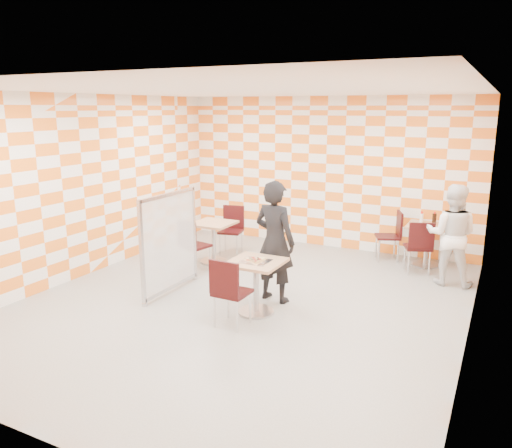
{
  "coord_description": "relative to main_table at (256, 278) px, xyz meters",
  "views": [
    {
      "loc": [
        3.24,
        -6.0,
        2.77
      ],
      "look_at": [
        0.1,
        0.2,
        1.15
      ],
      "focal_mm": 35.0,
      "sensor_mm": 36.0,
      "label": 1
    }
  ],
  "objects": [
    {
      "name": "second_table",
      "position": [
        1.76,
        3.29,
        0.0
      ],
      "size": [
        0.7,
        0.7,
        0.75
      ],
      "color": "tan",
      "rests_on": "ground"
    },
    {
      "name": "room_shell",
      "position": [
        -0.32,
        0.78,
        0.99
      ],
      "size": [
        7.0,
        7.0,
        7.0
      ],
      "color": "#979791",
      "rests_on": "ground"
    },
    {
      "name": "partition",
      "position": [
        -1.53,
        0.14,
        0.28
      ],
      "size": [
        0.08,
        1.38,
        1.55
      ],
      "color": "white",
      "rests_on": "ground"
    },
    {
      "name": "pizza_on_foil",
      "position": [
        -0.0,
        -0.02,
        0.26
      ],
      "size": [
        0.4,
        0.4,
        0.04
      ],
      "color": "silver",
      "rests_on": "main_table"
    },
    {
      "name": "empty_table",
      "position": [
        -1.75,
        1.74,
        0.0
      ],
      "size": [
        0.7,
        0.7,
        0.75
      ],
      "color": "tan",
      "rests_on": "ground"
    },
    {
      "name": "chair_main_front",
      "position": [
        -0.09,
        -0.59,
        0.04
      ],
      "size": [
        0.43,
        0.44,
        0.92
      ],
      "color": "black",
      "rests_on": "ground"
    },
    {
      "name": "soda_bottle",
      "position": [
        1.85,
        3.36,
        0.34
      ],
      "size": [
        0.07,
        0.07,
        0.23
      ],
      "color": "black",
      "rests_on": "second_table"
    },
    {
      "name": "chair_empty_far",
      "position": [
        -1.74,
        2.41,
        0.04
      ],
      "size": [
        0.5,
        0.51,
        0.92
      ],
      "color": "black",
      "rests_on": "ground"
    },
    {
      "name": "man_dark",
      "position": [
        0.02,
        0.55,
        0.38
      ],
      "size": [
        0.71,
        0.53,
        1.78
      ],
      "primitive_type": "imported",
      "rotation": [
        0.0,
        0.0,
        2.97
      ],
      "color": "black",
      "rests_on": "ground"
    },
    {
      "name": "chair_second_side",
      "position": [
        1.15,
        3.32,
        0.04
      ],
      "size": [
        0.56,
        0.55,
        0.92
      ],
      "color": "black",
      "rests_on": "ground"
    },
    {
      "name": "sport_bottle",
      "position": [
        1.62,
        3.45,
        0.33
      ],
      "size": [
        0.06,
        0.06,
        0.2
      ],
      "color": "white",
      "rests_on": "second_table"
    },
    {
      "name": "main_table",
      "position": [
        0.0,
        0.0,
        0.0
      ],
      "size": [
        0.7,
        0.7,
        0.75
      ],
      "color": "tan",
      "rests_on": "ground"
    },
    {
      "name": "chair_second_front",
      "position": [
        1.72,
        2.71,
        0.04
      ],
      "size": [
        0.55,
        0.56,
        0.92
      ],
      "color": "black",
      "rests_on": "ground"
    },
    {
      "name": "chair_empty_near",
      "position": [
        -1.77,
        1.07,
        0.04
      ],
      "size": [
        0.5,
        0.5,
        0.92
      ],
      "color": "black",
      "rests_on": "ground"
    },
    {
      "name": "man_white",
      "position": [
        2.23,
        2.46,
        0.3
      ],
      "size": [
        0.79,
        0.62,
        1.62
      ],
      "primitive_type": "imported",
      "rotation": [
        0.0,
        0.0,
        3.15
      ],
      "color": "white",
      "rests_on": "ground"
    }
  ]
}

